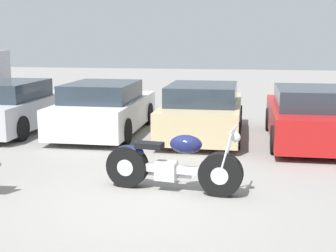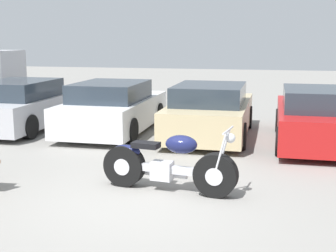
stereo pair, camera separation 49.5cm
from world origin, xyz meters
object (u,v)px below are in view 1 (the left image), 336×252
Objects in this scene: motorcycle at (172,164)px; parked_car_red at (310,117)px; parked_car_champagne at (203,112)px; parked_car_silver at (11,107)px; parked_car_white at (105,109)px.

motorcycle is 4.84m from parked_car_red.
parked_car_red reaches higher than motorcycle.
parked_car_champagne is (0.10, 4.37, 0.18)m from motorcycle.
parked_car_red is (2.56, -0.34, 0.00)m from parked_car_champagne.
parked_car_silver is 1.00× the size of parked_car_red.
parked_car_white is (-2.47, 4.41, 0.18)m from motorcycle.
parked_car_silver is 1.00× the size of parked_car_champagne.
motorcycle is at bearing -40.65° from parked_car_silver.
parked_car_champagne is at bearing 88.73° from motorcycle.
parked_car_silver and parked_car_champagne have the same top height.
parked_car_red is at bearing -4.15° from parked_car_white.
parked_car_white is at bearing 179.25° from parked_car_champagne.
parked_car_silver is at bearing -178.00° from parked_car_white.
parked_car_red is (7.69, -0.28, 0.00)m from parked_car_silver.
parked_car_champagne is at bearing -0.75° from parked_car_white.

